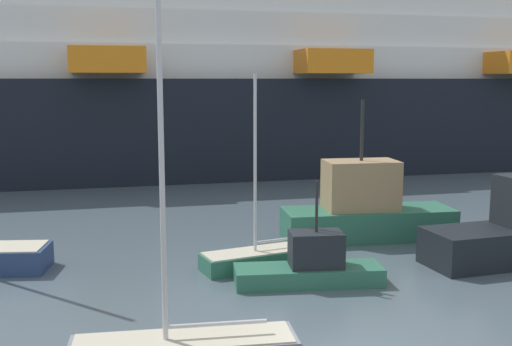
{
  "coord_description": "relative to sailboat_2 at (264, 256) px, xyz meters",
  "views": [
    {
      "loc": [
        -6.38,
        -13.77,
        7.06
      ],
      "look_at": [
        0.0,
        9.16,
        3.44
      ],
      "focal_mm": 43.44,
      "sensor_mm": 36.0,
      "label": 1
    }
  ],
  "objects": [
    {
      "name": "cruise_ship",
      "position": [
        -12.24,
        28.57,
        6.92
      ],
      "size": [
        129.58,
        23.56,
        22.85
      ],
      "rotation": [
        0.0,
        0.0,
        -0.03
      ],
      "color": "black",
      "rests_on": "ground_plane"
    },
    {
      "name": "fishing_boat_3",
      "position": [
        1.0,
        -2.37,
        0.23
      ],
      "size": [
        5.31,
        2.34,
        3.65
      ],
      "rotation": [
        0.0,
        0.0,
        -0.16
      ],
      "color": "#2D6B51",
      "rests_on": "ground_plane"
    },
    {
      "name": "sailboat_3",
      "position": [
        -4.2,
        -7.08,
        0.08
      ],
      "size": [
        5.86,
        2.09,
        10.45
      ],
      "rotation": [
        0.0,
        0.0,
        3.03
      ],
      "color": "gray",
      "rests_on": "ground_plane"
    },
    {
      "name": "fishing_boat_0",
      "position": [
        5.53,
        2.85,
        0.87
      ],
      "size": [
        7.79,
        3.25,
        6.17
      ],
      "rotation": [
        0.0,
        0.0,
        3.03
      ],
      "color": "#2D6B51",
      "rests_on": "ground_plane"
    },
    {
      "name": "sailboat_2",
      "position": [
        0.0,
        0.0,
        0.0
      ],
      "size": [
        5.03,
        2.19,
        7.26
      ],
      "rotation": [
        0.0,
        0.0,
        3.31
      ],
      "color": "#2D6B51",
      "rests_on": "ground_plane"
    },
    {
      "name": "channel_buoy_0",
      "position": [
        4.66,
        6.05,
        -0.11
      ],
      "size": [
        0.56,
        0.56,
        1.61
      ],
      "color": "red",
      "rests_on": "ground_plane"
    }
  ]
}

